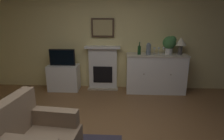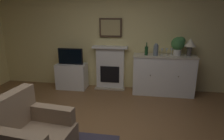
# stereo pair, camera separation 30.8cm
# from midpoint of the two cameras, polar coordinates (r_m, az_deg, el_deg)

# --- Properties ---
(wall_rear) EXTENTS (6.32, 0.06, 2.92)m
(wall_rear) POSITION_cam_midpoint_polar(r_m,az_deg,el_deg) (4.88, 3.09, 11.45)
(wall_rear) COLOR #EAD68C
(wall_rear) RESTS_ON ground_plane
(fireplace_unit) EXTENTS (0.87, 0.30, 1.10)m
(fireplace_unit) POSITION_cam_midpoint_polar(r_m,az_deg,el_deg) (4.93, 1.30, 0.72)
(fireplace_unit) COLOR white
(fireplace_unit) RESTS_ON ground_plane
(framed_picture) EXTENTS (0.55, 0.04, 0.45)m
(framed_picture) POSITION_cam_midpoint_polar(r_m,az_deg,el_deg) (4.80, 1.45, 12.34)
(framed_picture) COLOR #473323
(sideboard_cabinet) EXTENTS (1.43, 0.49, 0.94)m
(sideboard_cabinet) POSITION_cam_midpoint_polar(r_m,az_deg,el_deg) (4.78, 16.60, -1.39)
(sideboard_cabinet) COLOR white
(sideboard_cabinet) RESTS_ON ground_plane
(table_lamp) EXTENTS (0.26, 0.26, 0.40)m
(table_lamp) POSITION_cam_midpoint_polar(r_m,az_deg,el_deg) (4.73, 23.77, 7.06)
(table_lamp) COLOR #4C4742
(table_lamp) RESTS_ON sideboard_cabinet
(wine_bottle) EXTENTS (0.08, 0.08, 0.29)m
(wine_bottle) POSITION_cam_midpoint_polar(r_m,az_deg,el_deg) (4.57, 12.01, 5.61)
(wine_bottle) COLOR #193F1E
(wine_bottle) RESTS_ON sideboard_cabinet
(wine_glass_left) EXTENTS (0.07, 0.07, 0.16)m
(wine_glass_left) POSITION_cam_midpoint_polar(r_m,az_deg,el_deg) (4.61, 16.37, 5.58)
(wine_glass_left) COLOR silver
(wine_glass_left) RESTS_ON sideboard_cabinet
(wine_glass_center) EXTENTS (0.07, 0.07, 0.16)m
(wine_glass_center) POSITION_cam_midpoint_polar(r_m,az_deg,el_deg) (4.66, 17.67, 5.58)
(wine_glass_center) COLOR silver
(wine_glass_center) RESTS_ON sideboard_cabinet
(wine_glass_right) EXTENTS (0.07, 0.07, 0.16)m
(wine_glass_right) POSITION_cam_midpoint_polar(r_m,az_deg,el_deg) (4.69, 18.98, 5.52)
(wine_glass_right) COLOR silver
(wine_glass_right) RESTS_ON sideboard_cabinet
(vase_decorative) EXTENTS (0.11, 0.11, 0.28)m
(vase_decorative) POSITION_cam_midpoint_polar(r_m,az_deg,el_deg) (4.57, 14.68, 5.84)
(vase_decorative) COLOR slate
(vase_decorative) RESTS_ON sideboard_cabinet
(tv_cabinet) EXTENTS (0.75, 0.42, 0.64)m
(tv_cabinet) POSITION_cam_midpoint_polar(r_m,az_deg,el_deg) (5.06, -9.99, -1.78)
(tv_cabinet) COLOR white
(tv_cabinet) RESTS_ON ground_plane
(tv_set) EXTENTS (0.62, 0.07, 0.40)m
(tv_set) POSITION_cam_midpoint_polar(r_m,az_deg,el_deg) (4.91, -10.37, 3.94)
(tv_set) COLOR black
(tv_set) RESTS_ON tv_cabinet
(potted_plant_small) EXTENTS (0.30, 0.30, 0.43)m
(potted_plant_small) POSITION_cam_midpoint_polar(r_m,az_deg,el_deg) (4.72, 20.75, 7.08)
(potted_plant_small) COLOR beige
(potted_plant_small) RESTS_ON sideboard_cabinet
(armchair) EXTENTS (0.88, 0.85, 0.92)m
(armchair) POSITION_cam_midpoint_polar(r_m,az_deg,el_deg) (2.72, -19.42, -17.76)
(armchair) COLOR #8C7259
(armchair) RESTS_ON ground_plane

